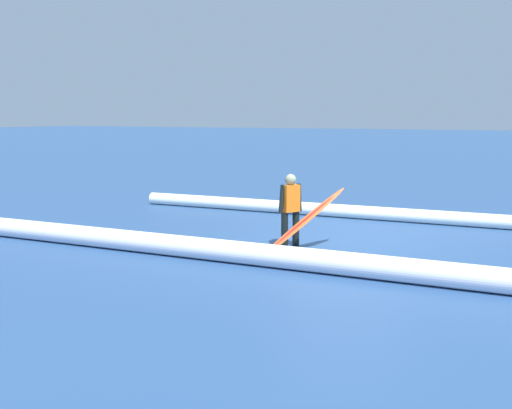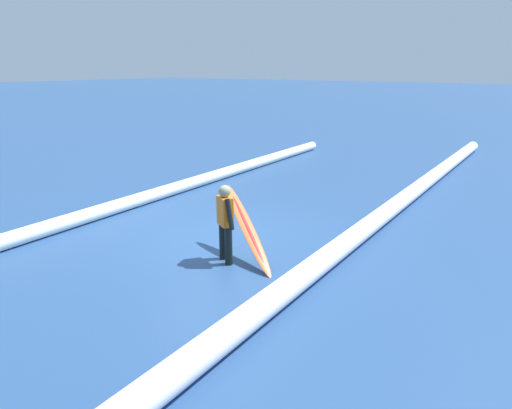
% 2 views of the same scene
% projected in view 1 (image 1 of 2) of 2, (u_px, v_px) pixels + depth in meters
% --- Properties ---
extents(ground_plane, '(197.82, 197.82, 0.00)m').
position_uv_depth(ground_plane, '(346.00, 243.00, 13.28)').
color(ground_plane, navy).
extents(surfer, '(0.34, 0.54, 1.47)m').
position_uv_depth(surfer, '(290.00, 206.00, 12.73)').
color(surfer, black).
rests_on(surfer, ground_plane).
extents(surfboard, '(1.25, 1.83, 1.21)m').
position_uv_depth(surfboard, '(304.00, 221.00, 12.39)').
color(surfboard, '#E55926').
rests_on(surfboard, ground_plane).
extents(wave_crest_foreground, '(17.74, 0.57, 0.34)m').
position_uv_depth(wave_crest_foreground, '(462.00, 219.00, 15.25)').
color(wave_crest_foreground, white).
rests_on(wave_crest_foreground, ground_plane).
extents(wave_crest_midground, '(25.93, 0.41, 0.40)m').
position_uv_depth(wave_crest_midground, '(372.00, 267.00, 10.37)').
color(wave_crest_midground, white).
rests_on(wave_crest_midground, ground_plane).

